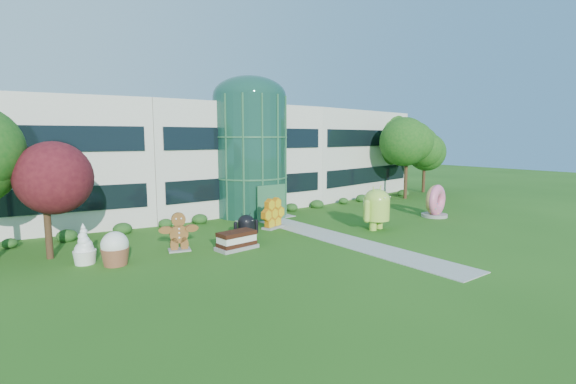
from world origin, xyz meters
TOP-DOWN VIEW (x-y plane):
  - ground at (0.00, 0.00)m, footprint 140.00×140.00m
  - building at (0.00, 18.00)m, footprint 46.00×15.00m
  - atrium at (0.00, 12.00)m, footprint 6.00×6.00m
  - walkway at (0.00, 2.00)m, footprint 2.40×20.00m
  - tree_red at (-15.50, 7.50)m, footprint 4.00×4.00m
  - trees_backdrop at (0.00, 13.00)m, footprint 52.00×8.00m
  - android_green at (4.10, 1.80)m, footprint 3.31×2.50m
  - android_black at (-5.03, 4.44)m, footprint 1.85×1.35m
  - donut at (11.52, 2.08)m, footprint 2.78×1.73m
  - gingerbread at (-9.30, 4.80)m, footprint 2.62×1.58m
  - ice_cream_sandwich at (-6.48, 3.11)m, footprint 2.52×1.44m
  - honeycomb at (-1.55, 6.49)m, footprint 2.67×1.66m
  - froyo at (-14.18, 5.35)m, footprint 1.47×1.47m
  - cupcake at (-12.97, 4.18)m, footprint 1.64×1.64m

SIDE VIEW (x-z plane):
  - ground at x=0.00m, z-range 0.00..0.00m
  - walkway at x=0.00m, z-range 0.00..0.04m
  - ice_cream_sandwich at x=-6.48m, z-range 0.00..1.07m
  - cupcake at x=-12.97m, z-range 0.00..1.76m
  - android_black at x=-5.03m, z-range 0.00..1.96m
  - honeycomb at x=-1.55m, z-range 0.00..1.98m
  - froyo at x=-14.18m, z-range 0.00..2.11m
  - gingerbread at x=-9.30m, z-range 0.00..2.27m
  - donut at x=11.52m, z-range 0.00..2.69m
  - android_green at x=4.10m, z-range 0.00..3.40m
  - tree_red at x=-15.50m, z-range 0.00..6.00m
  - trees_backdrop at x=0.00m, z-range 0.00..8.40m
  - building at x=0.00m, z-range 0.00..9.30m
  - atrium at x=0.00m, z-range 0.00..9.80m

